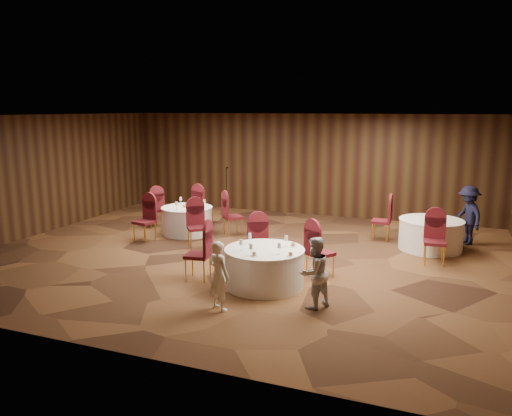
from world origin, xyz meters
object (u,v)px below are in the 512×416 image
(table_main, at_px, (264,267))
(mic_stand, at_px, (227,201))
(woman_b, at_px, (314,273))
(man_c, at_px, (468,215))
(table_right, at_px, (431,234))
(table_left, at_px, (187,220))
(woman_a, at_px, (219,276))

(table_main, xyz_separation_m, mic_stand, (-3.36, 5.66, 0.07))
(woman_b, relative_size, man_c, 0.84)
(table_main, height_order, woman_b, woman_b)
(table_right, relative_size, man_c, 1.02)
(table_main, height_order, table_right, same)
(table_left, height_order, table_right, same)
(table_right, xyz_separation_m, man_c, (0.83, 0.85, 0.36))
(table_main, bearing_deg, mic_stand, 120.64)
(man_c, bearing_deg, table_right, -75.45)
(table_main, height_order, mic_stand, mic_stand)
(table_left, bearing_deg, table_right, 6.80)
(table_main, distance_m, woman_b, 1.36)
(woman_b, bearing_deg, table_left, -96.69)
(table_main, height_order, woman_a, woman_a)
(table_left, relative_size, table_right, 0.92)
(woman_a, bearing_deg, table_right, -96.27)
(table_left, height_order, woman_b, woman_b)
(table_right, height_order, mic_stand, mic_stand)
(woman_a, bearing_deg, man_c, -98.35)
(mic_stand, distance_m, woman_b, 7.78)
(table_left, relative_size, mic_stand, 0.89)
(woman_b, bearing_deg, table_main, -87.44)
(woman_a, bearing_deg, mic_stand, -41.22)
(table_main, relative_size, table_left, 1.11)
(mic_stand, height_order, woman_b, mic_stand)
(table_left, bearing_deg, woman_a, -55.53)
(table_right, bearing_deg, man_c, 45.58)
(table_main, height_order, man_c, man_c)
(woman_a, relative_size, man_c, 0.82)
(woman_a, height_order, woman_b, woman_b)
(table_right, height_order, man_c, man_c)
(table_left, xyz_separation_m, man_c, (7.07, 1.59, 0.36))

